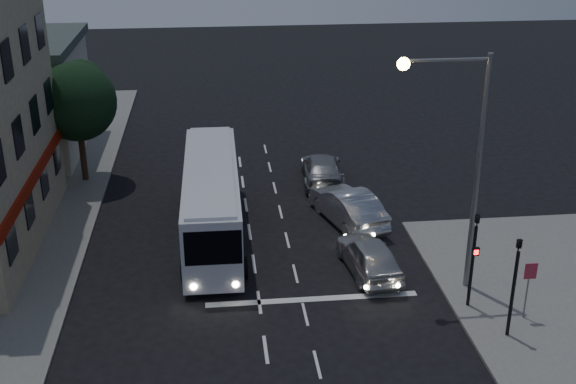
{
  "coord_description": "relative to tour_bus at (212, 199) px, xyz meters",
  "views": [
    {
      "loc": [
        -1.45,
        -21.13,
        14.28
      ],
      "look_at": [
        1.66,
        7.21,
        2.2
      ],
      "focal_mm": 45.0,
      "sensor_mm": 36.0,
      "label": 1
    }
  ],
  "objects": [
    {
      "name": "ground",
      "position": [
        1.62,
        -7.72,
        -1.82
      ],
      "size": [
        120.0,
        120.0,
        0.0
      ],
      "primitive_type": "plane",
      "color": "black"
    },
    {
      "name": "road_markings",
      "position": [
        2.91,
        -4.42,
        -1.81
      ],
      "size": [
        8.0,
        30.55,
        0.01
      ],
      "color": "silver",
      "rests_on": "ground"
    },
    {
      "name": "traffic_signal_side",
      "position": [
        9.92,
        -8.92,
        0.6
      ],
      "size": [
        0.18,
        0.15,
        4.1
      ],
      "color": "black",
      "rests_on": "sidewalk_near"
    },
    {
      "name": "car_sedan_a",
      "position": [
        6.17,
        0.75,
        -1.0
      ],
      "size": [
        3.08,
        5.29,
        1.65
      ],
      "primitive_type": "imported",
      "rotation": [
        0.0,
        0.0,
        3.43
      ],
      "color": "#B3B6BB",
      "rests_on": "ground"
    },
    {
      "name": "car_suv",
      "position": [
        6.16,
        -3.92,
        -1.08
      ],
      "size": [
        2.25,
        4.53,
        1.48
      ],
      "primitive_type": "imported",
      "rotation": [
        0.0,
        0.0,
        3.26
      ],
      "color": "silver",
      "rests_on": "ground"
    },
    {
      "name": "car_sedan_b",
      "position": [
        5.76,
        5.74,
        -1.08
      ],
      "size": [
        2.44,
        5.21,
        1.47
      ],
      "primitive_type": "imported",
      "rotation": [
        0.0,
        0.0,
        3.06
      ],
      "color": "#969698",
      "rests_on": "ground"
    },
    {
      "name": "traffic_signal_main",
      "position": [
        9.22,
        -6.95,
        0.6
      ],
      "size": [
        0.25,
        0.35,
        4.1
      ],
      "color": "black",
      "rests_on": "sidewalk_near"
    },
    {
      "name": "tour_bus",
      "position": [
        0.0,
        0.0,
        0.0
      ],
      "size": [
        2.61,
        11.0,
        3.37
      ],
      "rotation": [
        0.0,
        0.0,
        -0.01
      ],
      "color": "silver",
      "rests_on": "ground"
    },
    {
      "name": "street_tree",
      "position": [
        -6.59,
        7.3,
        2.68
      ],
      "size": [
        4.0,
        4.0,
        6.2
      ],
      "color": "black",
      "rests_on": "sidewalk_far"
    },
    {
      "name": "regulatory_sign",
      "position": [
        10.92,
        -7.96,
        -0.22
      ],
      "size": [
        0.45,
        0.12,
        2.2
      ],
      "color": "slate",
      "rests_on": "sidewalk_near"
    },
    {
      "name": "streetlight",
      "position": [
        8.96,
        -5.52,
        3.91
      ],
      "size": [
        3.32,
        0.44,
        9.0
      ],
      "color": "slate",
      "rests_on": "sidewalk_near"
    }
  ]
}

